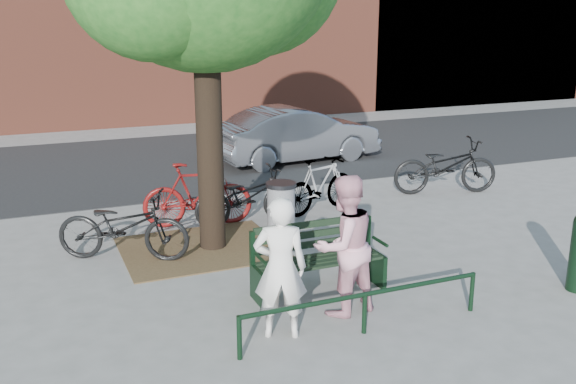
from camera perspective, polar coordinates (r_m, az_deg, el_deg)
name	(u,v)px	position (r m, az deg, el deg)	size (l,w,h in m)	color
ground	(319,293)	(8.54, 2.77, -8.92)	(90.00, 90.00, 0.00)	gray
dirt_pit	(201,248)	(10.14, -7.76, -4.96)	(2.40, 2.00, 0.02)	brown
road	(173,161)	(16.26, -10.20, 2.73)	(40.00, 7.00, 0.01)	black
park_bench	(317,257)	(8.42, 2.58, -5.75)	(1.74, 0.54, 0.97)	black
guard_railing	(365,301)	(7.41, 6.85, -9.57)	(3.06, 0.06, 0.51)	black
person_left	(280,268)	(7.15, -0.69, -6.77)	(0.60, 0.39, 1.64)	silver
person_right	(344,246)	(7.71, 5.00, -4.76)	(0.84, 0.65, 1.73)	pink
litter_bin	(281,212)	(10.18, -0.62, -1.82)	(0.48, 0.48, 0.99)	gray
bicycle_a	(123,226)	(9.76, -14.45, -2.97)	(0.69, 1.98, 1.04)	black
bicycle_b	(198,194)	(11.07, -8.04, -0.21)	(0.53, 1.87, 1.12)	#5B0D0D
bicycle_c	(247,196)	(11.11, -3.69, -0.40)	(0.65, 1.87, 0.98)	black
bicycle_d	(320,185)	(11.79, 2.88, 0.63)	(0.48, 1.69, 1.02)	gray
bicycle_e	(445,166)	(13.39, 13.82, 2.24)	(0.75, 2.14, 1.13)	black
parked_car	(297,134)	(15.86, 0.78, 5.14)	(1.45, 4.15, 1.37)	slate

